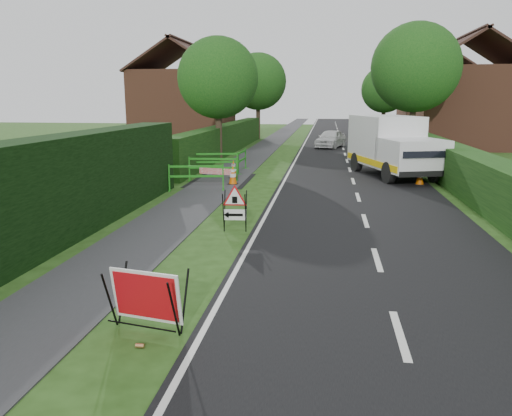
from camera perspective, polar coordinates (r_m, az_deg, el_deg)
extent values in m
plane|color=#234213|center=(10.06, -0.22, -7.15)|extent=(120.00, 120.00, 0.00)
cube|color=black|center=(44.53, 9.60, 7.83)|extent=(6.00, 90.00, 0.02)
cube|color=#2D2D30|center=(44.73, 2.47, 8.01)|extent=(2.00, 90.00, 0.02)
cube|color=black|center=(11.83, -25.06, -5.35)|extent=(1.10, 18.00, 2.50)
cube|color=#14380F|center=(32.20, -3.40, 6.32)|extent=(1.00, 24.00, 1.80)
cube|color=#14380F|center=(26.12, 19.38, 4.24)|extent=(1.20, 50.00, 1.50)
cube|color=brown|center=(41.00, -8.19, 11.35)|extent=(7.00, 7.00, 5.50)
cube|color=#331E19|center=(41.64, -10.77, 16.57)|extent=(4.00, 7.40, 2.58)
cube|color=#331E19|center=(40.67, -5.89, 16.82)|extent=(4.00, 7.40, 2.58)
cube|color=#331E19|center=(41.22, -8.41, 18.23)|extent=(0.25, 7.40, 0.18)
cube|color=brown|center=(38.61, 22.92, 10.47)|extent=(7.00, 7.00, 5.50)
cube|color=#331E19|center=(38.35, 20.78, 16.40)|extent=(4.00, 7.40, 2.58)
cube|color=#331E19|center=(39.21, 25.97, 15.87)|extent=(4.00, 7.40, 2.58)
cube|color=#331E19|center=(38.85, 23.55, 17.75)|extent=(0.25, 7.40, 0.18)
cube|color=brown|center=(52.48, 20.14, 10.92)|extent=(7.00, 7.00, 5.50)
cube|color=#331E19|center=(52.25, 18.52, 15.26)|extent=(4.00, 7.40, 2.58)
cube|color=#331E19|center=(52.96, 22.37, 14.93)|extent=(4.00, 7.40, 2.58)
cube|color=#331E19|center=(52.65, 20.55, 16.29)|extent=(0.25, 7.40, 0.18)
cylinder|color=#2D2116|center=(28.10, -4.26, 8.12)|extent=(0.36, 0.36, 2.62)
sphere|color=#103E12|center=(28.05, -4.36, 14.62)|extent=(4.40, 4.40, 4.40)
cylinder|color=#2D2116|center=(31.84, 17.34, 8.41)|extent=(0.36, 0.36, 2.97)
sphere|color=#103E12|center=(31.84, 17.78, 15.05)|extent=(5.20, 5.20, 5.20)
cylinder|color=#2D2116|center=(43.84, 0.24, 9.76)|extent=(0.36, 0.36, 2.80)
sphere|color=#103E12|center=(43.82, 0.25, 14.26)|extent=(4.80, 4.80, 4.80)
cylinder|color=#2D2116|center=(47.70, 14.31, 9.39)|extent=(0.36, 0.36, 2.45)
sphere|color=#103E12|center=(47.66, 14.51, 13.00)|extent=(4.20, 4.20, 4.20)
cylinder|color=black|center=(7.73, -16.39, -10.07)|extent=(0.09, 0.32, 0.91)
cylinder|color=black|center=(7.98, -14.98, -9.25)|extent=(0.09, 0.32, 0.91)
cylinder|color=black|center=(7.20, -9.38, -11.42)|extent=(0.09, 0.32, 0.91)
cylinder|color=black|center=(7.47, -8.14, -10.47)|extent=(0.09, 0.32, 0.91)
cylinder|color=black|center=(7.56, -12.99, -13.00)|extent=(1.10, 0.24, 0.03)
cube|color=white|center=(7.54, -12.45, -9.79)|extent=(1.12, 0.34, 0.80)
cube|color=red|center=(7.52, -12.51, -9.83)|extent=(1.02, 0.30, 0.69)
cylinder|color=black|center=(12.65, -3.75, -0.57)|extent=(0.05, 0.32, 1.04)
cylinder|color=black|center=(12.91, -3.61, -0.31)|extent=(0.05, 0.32, 1.04)
cylinder|color=black|center=(12.60, -1.22, -0.60)|extent=(0.05, 0.32, 1.04)
cylinder|color=black|center=(12.85, -1.12, -0.34)|extent=(0.05, 0.32, 1.04)
cube|color=white|center=(12.75, -2.43, -0.78)|extent=(0.58, 0.07, 0.28)
cube|color=black|center=(12.73, -2.44, -0.79)|extent=(0.41, 0.05, 0.07)
cone|color=black|center=(12.76, -3.44, -0.78)|extent=(0.14, 0.18, 0.17)
cube|color=black|center=(12.64, -2.46, 0.94)|extent=(0.13, 0.02, 0.17)
cube|color=silver|center=(23.71, 14.53, 7.56)|extent=(3.22, 4.11, 2.15)
cube|color=silver|center=(21.30, 17.44, 5.76)|extent=(2.83, 2.89, 1.32)
cube|color=black|center=(20.28, 18.92, 6.28)|extent=(1.95, 0.84, 0.60)
cube|color=yellow|center=(22.40, 12.85, 5.19)|extent=(1.69, 5.27, 0.27)
cube|color=yellow|center=(23.35, 17.99, 5.17)|extent=(1.69, 5.27, 0.27)
cube|color=black|center=(20.40, 18.73, 3.73)|extent=(2.13, 0.79, 0.22)
cylinder|color=black|center=(20.90, 14.93, 3.91)|extent=(0.53, 0.93, 0.89)
cylinder|color=black|center=(21.80, 19.76, 3.93)|extent=(0.53, 0.93, 0.89)
cylinder|color=black|center=(24.19, 11.43, 5.17)|extent=(0.53, 0.93, 0.89)
cylinder|color=black|center=(24.97, 15.76, 5.17)|extent=(0.53, 0.93, 0.89)
cube|color=black|center=(21.00, 18.18, 2.57)|extent=(0.38, 0.38, 0.04)
cone|color=#DA5B06|center=(20.94, 18.25, 3.63)|extent=(0.32, 0.32, 0.75)
cylinder|color=white|center=(20.95, 18.24, 3.53)|extent=(0.25, 0.25, 0.14)
cylinder|color=white|center=(20.92, 18.28, 4.04)|extent=(0.17, 0.17, 0.10)
cube|color=black|center=(23.92, 16.88, 3.78)|extent=(0.38, 0.38, 0.04)
cone|color=#DA5B06|center=(23.86, 16.93, 4.71)|extent=(0.32, 0.32, 0.75)
cylinder|color=white|center=(23.87, 16.93, 4.62)|extent=(0.25, 0.25, 0.14)
cylinder|color=white|center=(23.85, 16.96, 5.07)|extent=(0.17, 0.17, 0.10)
cube|color=black|center=(25.44, 16.58, 4.28)|extent=(0.38, 0.38, 0.04)
cone|color=#DA5B06|center=(25.39, 16.63, 5.16)|extent=(0.32, 0.32, 0.75)
cylinder|color=white|center=(25.39, 16.63, 5.07)|extent=(0.25, 0.25, 0.14)
cylinder|color=white|center=(25.37, 16.65, 5.49)|extent=(0.17, 0.17, 0.10)
cube|color=black|center=(20.08, -2.65, 2.75)|extent=(0.38, 0.38, 0.04)
cone|color=#DA5B06|center=(20.02, -2.66, 3.87)|extent=(0.32, 0.32, 0.75)
cylinder|color=white|center=(20.03, -2.66, 3.76)|extent=(0.25, 0.25, 0.14)
cylinder|color=white|center=(20.00, -2.66, 4.29)|extent=(0.17, 0.17, 0.10)
cube|color=black|center=(21.80, -2.59, 3.51)|extent=(0.38, 0.38, 0.04)
cone|color=#DA5B06|center=(21.75, -2.60, 4.54)|extent=(0.32, 0.32, 0.75)
cylinder|color=white|center=(21.75, -2.60, 4.44)|extent=(0.25, 0.25, 0.14)
cylinder|color=white|center=(21.73, -2.60, 4.93)|extent=(0.17, 0.17, 0.10)
cube|color=#1B7B16|center=(18.84, -9.89, 3.42)|extent=(0.06, 0.06, 1.00)
cube|color=#1B7B16|center=(18.71, -3.78, 3.52)|extent=(0.06, 0.06, 1.00)
cube|color=#1B7B16|center=(18.69, -6.88, 4.75)|extent=(1.97, 0.44, 0.08)
cube|color=#1B7B16|center=(18.74, -6.85, 3.63)|extent=(1.97, 0.44, 0.08)
cube|color=#1B7B16|center=(18.92, -9.84, 1.99)|extent=(0.13, 0.35, 0.04)
cube|color=#1B7B16|center=(18.79, -3.76, 2.07)|extent=(0.13, 0.35, 0.04)
cube|color=#1B7B16|center=(21.19, -7.61, 4.47)|extent=(0.05, 0.05, 1.00)
cube|color=#1B7B16|center=(20.90, -2.21, 4.46)|extent=(0.05, 0.05, 1.00)
cube|color=#1B7B16|center=(20.97, -4.95, 5.61)|extent=(2.00, 0.21, 0.08)
cube|color=#1B7B16|center=(21.01, -4.93, 4.61)|extent=(2.00, 0.21, 0.08)
cube|color=#1B7B16|center=(21.26, -7.58, 3.19)|extent=(0.09, 0.35, 0.04)
cube|color=#1B7B16|center=(20.97, -2.20, 3.16)|extent=(0.09, 0.35, 0.04)
cube|color=#1B7B16|center=(23.00, -7.06, 5.10)|extent=(0.06, 0.06, 1.00)
cube|color=#1B7B16|center=(22.97, -2.05, 5.17)|extent=(0.06, 0.06, 1.00)
cube|color=#1B7B16|center=(22.91, -4.57, 6.18)|extent=(1.97, 0.46, 0.08)
cube|color=#1B7B16|center=(22.96, -4.56, 5.27)|extent=(1.97, 0.46, 0.08)
cube|color=#1B7B16|center=(23.06, -7.02, 3.92)|extent=(0.13, 0.35, 0.04)
cube|color=#1B7B16|center=(23.03, -2.04, 3.99)|extent=(0.13, 0.35, 0.04)
cube|color=#1B7B16|center=(22.68, -2.14, 5.08)|extent=(0.05, 0.05, 1.00)
cube|color=#1B7B16|center=(24.63, -1.21, 5.66)|extent=(0.05, 0.05, 1.00)
cube|color=#1B7B16|center=(23.60, -1.66, 6.40)|extent=(0.09, 2.00, 0.08)
cube|color=#1B7B16|center=(23.64, -1.66, 5.50)|extent=(0.09, 2.00, 0.08)
cube|color=#1B7B16|center=(22.74, -2.13, 3.88)|extent=(0.35, 0.07, 0.04)
cube|color=#1B7B16|center=(24.69, -1.20, 4.55)|extent=(0.35, 0.07, 0.04)
cube|color=red|center=(20.72, -4.56, 2.96)|extent=(1.48, 0.34, 0.25)
cylinder|color=#BF7F4C|center=(7.31, -13.10, -15.33)|extent=(0.12, 0.07, 0.07)
imported|color=silver|center=(35.94, 8.53, 7.85)|extent=(2.50, 4.01, 1.27)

